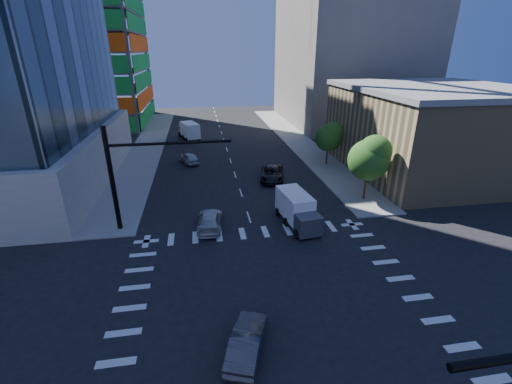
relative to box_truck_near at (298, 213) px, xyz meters
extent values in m
plane|color=black|center=(-4.10, -9.66, -1.25)|extent=(160.00, 160.00, 0.00)
cube|color=silver|center=(-4.10, -9.66, -1.25)|extent=(20.00, 20.00, 0.01)
cube|color=gray|center=(8.40, 30.34, -1.18)|extent=(5.00, 60.00, 0.15)
cube|color=gray|center=(-16.60, 30.34, -1.18)|extent=(5.00, 60.00, 0.15)
cube|color=#9B875A|center=(20.90, 12.34, 3.75)|extent=(20.00, 22.00, 10.00)
cube|color=slate|center=(20.90, 12.34, 9.05)|extent=(20.50, 22.50, 0.60)
cube|color=slate|center=(22.90, 45.34, 12.75)|extent=(24.00, 30.00, 28.00)
cylinder|color=black|center=(-15.60, 1.84, 3.40)|extent=(0.40, 0.40, 9.00)
cylinder|color=black|center=(-10.60, 1.84, 6.30)|extent=(10.00, 0.24, 0.24)
imported|color=black|center=(-9.60, 1.84, 5.20)|extent=(0.16, 0.20, 1.00)
cylinder|color=#382316|center=(8.40, 4.34, 0.04)|extent=(0.20, 0.20, 2.27)
sphere|color=#174A13|center=(8.40, 4.34, 3.12)|extent=(4.16, 4.16, 4.16)
sphere|color=#417326|center=(8.80, 4.04, 4.10)|extent=(3.25, 3.25, 3.25)
cylinder|color=#382316|center=(8.70, 16.34, -0.14)|extent=(0.20, 0.20, 1.92)
sphere|color=#174A13|center=(8.70, 16.34, 2.47)|extent=(3.52, 3.52, 3.52)
sphere|color=#417326|center=(9.10, 16.04, 3.30)|extent=(2.75, 2.75, 2.75)
imported|color=black|center=(0.13, 11.80, -0.46)|extent=(3.83, 6.11, 1.57)
imported|color=#B9B9B9|center=(-7.79, 0.93, -0.52)|extent=(2.50, 5.18, 1.45)
imported|color=#A7A8AE|center=(-9.88, 20.16, -0.50)|extent=(3.22, 4.73, 1.49)
imported|color=#414145|center=(-6.45, -13.06, -0.53)|extent=(2.90, 4.64, 1.44)
cube|color=white|center=(0.00, 0.00, 0.43)|extent=(2.69, 4.66, 2.30)
cube|color=#45454D|center=(0.00, 0.00, -0.15)|extent=(2.23, 1.85, 1.68)
cube|color=white|center=(-10.09, 34.46, 0.51)|extent=(3.53, 5.09, 2.41)
cube|color=#45454D|center=(-10.09, 34.46, -0.09)|extent=(2.54, 2.24, 1.76)
camera|label=1|loc=(-8.18, -26.26, 13.38)|focal=24.00mm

